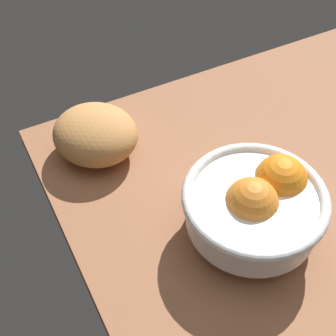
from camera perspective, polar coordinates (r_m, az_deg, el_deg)
ground_plane at (r=87.19cm, az=12.60°, el=-0.67°), size 74.14×58.32×3.00cm
fruit_bowl at (r=72.49cm, az=10.19°, el=-4.09°), size 20.98×20.98×11.14cm
bread_loaf at (r=84.62cm, az=-8.38°, el=3.87°), size 19.79×19.90×8.30cm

